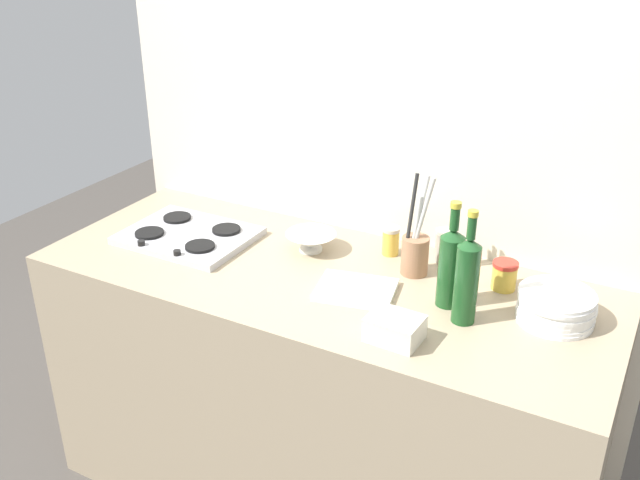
{
  "coord_description": "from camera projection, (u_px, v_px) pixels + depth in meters",
  "views": [
    {
      "loc": [
        0.92,
        -1.7,
        1.95
      ],
      "look_at": [
        0.0,
        0.0,
        1.02
      ],
      "focal_mm": 39.9,
      "sensor_mm": 36.0,
      "label": 1
    }
  ],
  "objects": [
    {
      "name": "wine_bottle_leftmost",
      "position": [
        467.0,
        278.0,
        1.9
      ],
      "size": [
        0.07,
        0.07,
        0.33
      ],
      "color": "#19471E",
      "rests_on": "counter_block"
    },
    {
      "name": "mixing_bowl",
      "position": [
        311.0,
        241.0,
        2.34
      ],
      "size": [
        0.17,
        0.17,
        0.06
      ],
      "color": "white",
      "rests_on": "counter_block"
    },
    {
      "name": "utensil_crock",
      "position": [
        415.0,
        251.0,
        2.18
      ],
      "size": [
        0.08,
        0.08,
        0.32
      ],
      "color": "#996B4C",
      "rests_on": "counter_block"
    },
    {
      "name": "stovetop_hob",
      "position": [
        188.0,
        235.0,
        2.42
      ],
      "size": [
        0.42,
        0.33,
        0.04
      ],
      "color": "#B2B2B7",
      "rests_on": "counter_block"
    },
    {
      "name": "wine_bottle_mid_left",
      "position": [
        451.0,
        265.0,
        1.98
      ],
      "size": [
        0.07,
        0.07,
        0.32
      ],
      "color": "#19471E",
      "rests_on": "counter_block"
    },
    {
      "name": "counter_block",
      "position": [
        320.0,
        393.0,
        2.39
      ],
      "size": [
        1.8,
        0.7,
        0.9
      ],
      "primitive_type": "cube",
      "color": "tan",
      "rests_on": "ground"
    },
    {
      "name": "butter_dish",
      "position": [
        395.0,
        329.0,
        1.86
      ],
      "size": [
        0.14,
        0.11,
        0.07
      ],
      "primitive_type": "cube",
      "rotation": [
        0.0,
        0.0,
        -0.04
      ],
      "color": "silver",
      "rests_on": "counter_block"
    },
    {
      "name": "backsplash_panel",
      "position": [
        375.0,
        123.0,
        2.33
      ],
      "size": [
        1.9,
        0.06,
        2.57
      ],
      "primitive_type": "cube",
      "color": "beige",
      "rests_on": "ground"
    },
    {
      "name": "condiment_jar_spare",
      "position": [
        443.0,
        245.0,
        2.26
      ],
      "size": [
        0.06,
        0.06,
        0.11
      ],
      "color": "#9E998C",
      "rests_on": "counter_block"
    },
    {
      "name": "cutting_board",
      "position": [
        356.0,
        290.0,
        2.09
      ],
      "size": [
        0.26,
        0.22,
        0.02
      ],
      "primitive_type": "cube",
      "rotation": [
        0.0,
        0.0,
        0.22
      ],
      "color": "silver",
      "rests_on": "counter_block"
    },
    {
      "name": "condiment_jar_rear",
      "position": [
        391.0,
        241.0,
        2.31
      ],
      "size": [
        0.06,
        0.06,
        0.09
      ],
      "color": "gold",
      "rests_on": "counter_block"
    },
    {
      "name": "condiment_jar_front",
      "position": [
        504.0,
        275.0,
        2.1
      ],
      "size": [
        0.08,
        0.08,
        0.09
      ],
      "color": "gold",
      "rests_on": "counter_block"
    },
    {
      "name": "plate_stack",
      "position": [
        556.0,
        307.0,
        1.94
      ],
      "size": [
        0.21,
        0.22,
        0.08
      ],
      "color": "white",
      "rests_on": "counter_block"
    }
  ]
}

